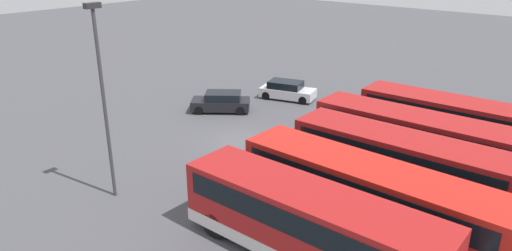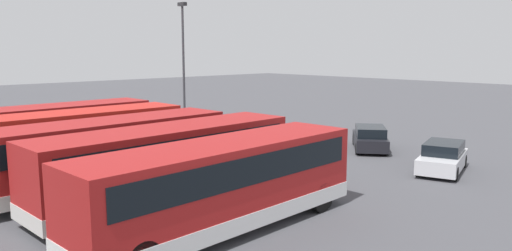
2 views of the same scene
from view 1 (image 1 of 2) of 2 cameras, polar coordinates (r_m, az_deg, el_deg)
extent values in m
plane|color=#47474C|center=(28.99, -1.93, -1.92)|extent=(140.00, 140.00, 0.00)
cube|color=#A51919|center=(29.93, 22.52, 0.56)|extent=(2.92, 10.50, 2.60)
cube|color=silver|center=(30.27, 22.26, -1.25)|extent=(2.97, 10.54, 0.55)
cube|color=black|center=(29.74, 22.68, 1.64)|extent=(2.96, 9.71, 0.90)
cube|color=black|center=(31.38, 13.55, 3.68)|extent=(2.25, 0.14, 1.10)
cylinder|color=black|center=(30.41, 14.80, -0.39)|extent=(0.34, 1.11, 1.10)
cylinder|color=black|center=(32.38, 16.43, 0.76)|extent=(0.34, 1.11, 1.10)
cube|color=#A51919|center=(26.58, 18.71, -1.42)|extent=(2.86, 10.92, 2.60)
cube|color=silver|center=(26.97, 18.46, -3.44)|extent=(2.90, 10.96, 0.55)
cube|color=black|center=(26.37, 18.86, -0.22)|extent=(2.90, 10.12, 0.90)
cube|color=black|center=(28.46, 8.60, 2.25)|extent=(2.25, 0.13, 1.10)
cylinder|color=black|center=(27.50, 9.79, -2.30)|extent=(0.33, 1.11, 1.10)
cylinder|color=black|center=(29.36, 11.94, -0.92)|extent=(0.33, 1.11, 1.10)
cylinder|color=black|center=(25.12, 26.10, -6.63)|extent=(0.33, 1.11, 1.10)
cylinder|color=black|center=(27.14, 27.22, -4.79)|extent=(0.33, 1.11, 1.10)
cube|color=#A51919|center=(23.49, 17.09, -4.23)|extent=(2.82, 10.56, 2.60)
cube|color=silver|center=(23.93, 16.83, -6.45)|extent=(2.86, 10.60, 0.55)
cube|color=black|center=(23.25, 17.25, -2.89)|extent=(2.86, 9.76, 0.90)
cube|color=black|center=(25.40, 6.24, 0.03)|extent=(2.25, 0.12, 1.10)
cylinder|color=black|center=(24.51, 7.48, -5.17)|extent=(0.33, 1.11, 1.10)
cylinder|color=black|center=(26.30, 10.05, -3.44)|extent=(0.33, 1.11, 1.10)
cylinder|color=black|center=(22.11, 24.97, -10.26)|extent=(0.33, 1.11, 1.10)
cylinder|color=black|center=(24.07, 26.37, -7.89)|extent=(0.33, 1.11, 1.10)
cube|color=red|center=(20.23, 13.49, -8.11)|extent=(2.66, 11.43, 2.60)
cube|color=silver|center=(20.74, 13.25, -10.58)|extent=(2.70, 11.47, 0.55)
cube|color=black|center=(19.95, 13.63, -6.60)|extent=(2.71, 10.63, 0.90)
cube|color=black|center=(22.77, 0.81, -2.39)|extent=(2.25, 0.08, 1.10)
cylinder|color=black|center=(21.93, 1.78, -8.33)|extent=(0.31, 1.10, 1.10)
cylinder|color=black|center=(23.52, 5.25, -6.26)|extent=(0.31, 1.10, 1.10)
cylinder|color=black|center=(20.54, 25.65, -12.89)|extent=(0.31, 1.10, 1.10)
cube|color=#A51919|center=(17.94, 6.46, -11.68)|extent=(2.67, 10.49, 2.60)
cube|color=silver|center=(18.51, 6.33, -14.35)|extent=(2.71, 10.53, 0.55)
cube|color=black|center=(17.62, 6.54, -10.04)|extent=(2.72, 9.69, 0.90)
cube|color=black|center=(20.55, -5.85, -5.22)|extent=(2.25, 0.09, 1.10)
cylinder|color=black|center=(19.81, -5.02, -11.93)|extent=(0.31, 1.10, 1.10)
cylinder|color=black|center=(21.22, -0.73, -9.42)|extent=(0.31, 1.10, 1.10)
cube|color=black|center=(34.15, -4.32, 2.60)|extent=(3.98, 4.38, 0.70)
cube|color=black|center=(33.94, -4.01, 3.60)|extent=(2.83, 2.98, 0.55)
cylinder|color=black|center=(33.66, -6.96, 1.85)|extent=(0.57, 0.64, 0.64)
cylinder|color=black|center=(35.16, -6.57, 2.71)|extent=(0.57, 0.64, 0.64)
cylinder|color=black|center=(33.34, -1.92, 1.80)|extent=(0.57, 0.64, 0.64)
cylinder|color=black|center=(34.85, -1.75, 2.67)|extent=(0.57, 0.64, 0.64)
cube|color=silver|center=(36.87, 3.88, 4.01)|extent=(2.92, 4.55, 0.70)
cube|color=black|center=(36.76, 3.61, 4.98)|extent=(2.29, 2.89, 0.55)
cylinder|color=black|center=(37.21, 6.48, 3.75)|extent=(0.39, 0.68, 0.64)
cylinder|color=black|center=(35.75, 5.70, 3.05)|extent=(0.39, 0.68, 0.64)
cylinder|color=black|center=(38.15, 2.16, 4.31)|extent=(0.39, 0.68, 0.64)
cylinder|color=black|center=(36.73, 1.23, 3.65)|extent=(0.39, 0.68, 0.64)
cylinder|color=#38383D|center=(22.22, -17.87, 1.91)|extent=(0.16, 0.16, 8.81)
cube|color=#262628|center=(21.25, -19.27, 13.59)|extent=(0.70, 0.30, 0.24)
camera|label=2|loc=(39.46, 42.93, 7.58)|focal=34.41mm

